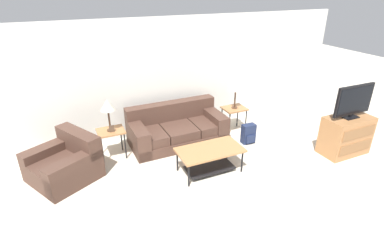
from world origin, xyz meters
The scene contains 12 objects.
wall_back centered at (0.00, 3.89, 1.30)m, with size 9.19×0.06×2.60m.
couch centered at (-0.03, 3.21, 0.29)m, with size 2.07×1.02×0.82m.
armchair centered at (-2.35, 2.76, 0.28)m, with size 1.39×1.39×0.80m.
coffee_table centered at (0.09, 1.86, 0.35)m, with size 1.20×0.65×0.47m.
side_table_left centered at (-1.44, 3.14, 0.52)m, with size 0.52×0.44×0.59m.
side_table_right centered at (1.39, 3.14, 0.52)m, with size 0.52×0.44×0.59m.
table_lamp_left centered at (-1.44, 3.14, 1.11)m, with size 0.28×0.28×0.65m.
table_lamp_right centered at (1.39, 3.14, 1.11)m, with size 0.28×0.28×0.65m.
tv_console centered at (2.94, 1.33, 0.40)m, with size 0.97×0.54×0.80m.
television centered at (2.94, 1.33, 1.15)m, with size 0.93×0.20×0.67m.
backpack centered at (1.38, 2.50, 0.21)m, with size 0.30×0.24×0.44m.
picture_frame centered at (-1.43, 3.07, 0.65)m, with size 0.10×0.04×0.13m.
Camera 1 is at (-2.15, -2.30, 3.22)m, focal length 28.00 mm.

